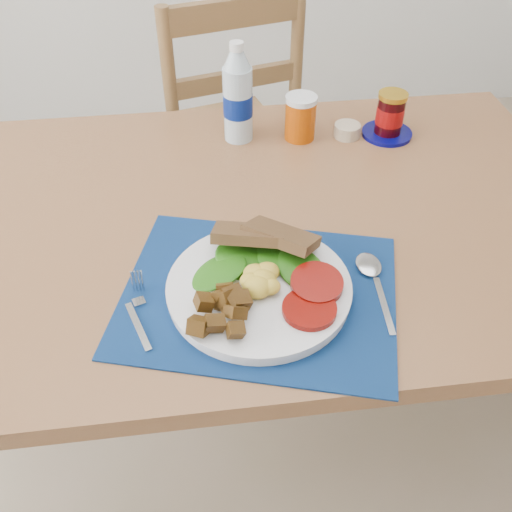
{
  "coord_description": "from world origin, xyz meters",
  "views": [
    {
      "loc": [
        -0.12,
        -0.71,
        1.46
      ],
      "look_at": [
        -0.03,
        0.01,
        0.8
      ],
      "focal_mm": 40.0,
      "sensor_mm": 36.0,
      "label": 1
    }
  ],
  "objects": [
    {
      "name": "jam_on_saucer",
      "position": [
        0.35,
        0.46,
        0.8
      ],
      "size": [
        0.12,
        0.12,
        0.11
      ],
      "color": "#050656",
      "rests_on": "table"
    },
    {
      "name": "water_bottle",
      "position": [
        -0.01,
        0.5,
        0.85
      ],
      "size": [
        0.07,
        0.07,
        0.23
      ],
      "color": "#ADBFCC",
      "rests_on": "table"
    },
    {
      "name": "chair_far",
      "position": [
        -0.01,
        0.93,
        0.59
      ],
      "size": [
        0.53,
        0.52,
        1.18
      ],
      "rotation": [
        0.0,
        0.0,
        3.4
      ],
      "color": "brown",
      "rests_on": "ground"
    },
    {
      "name": "breakfast_plate",
      "position": [
        -0.03,
        -0.03,
        0.78
      ],
      "size": [
        0.31,
        0.31,
        0.08
      ],
      "rotation": [
        0.0,
        0.0,
        -0.38
      ],
      "color": "silver",
      "rests_on": "placemat"
    },
    {
      "name": "fork",
      "position": [
        -0.23,
        -0.05,
        0.76
      ],
      "size": [
        0.05,
        0.16,
        0.0
      ],
      "rotation": [
        0.0,
        0.0,
        0.33
      ],
      "color": "#B2B5BA",
      "rests_on": "placemat"
    },
    {
      "name": "ground",
      "position": [
        0.0,
        0.0,
        0.0
      ],
      "size": [
        4.0,
        4.0,
        0.0
      ],
      "primitive_type": "plane",
      "color": "gray",
      "rests_on": "ground"
    },
    {
      "name": "ramekin",
      "position": [
        0.25,
        0.47,
        0.77
      ],
      "size": [
        0.06,
        0.06,
        0.03
      ],
      "primitive_type": "cylinder",
      "color": "tan",
      "rests_on": "table"
    },
    {
      "name": "juice_glass",
      "position": [
        0.14,
        0.48,
        0.8
      ],
      "size": [
        0.07,
        0.07,
        0.1
      ],
      "primitive_type": "cylinder",
      "color": "#AD4104",
      "rests_on": "table"
    },
    {
      "name": "spoon",
      "position": [
        0.18,
        -0.02,
        0.76
      ],
      "size": [
        0.05,
        0.2,
        0.01
      ],
      "rotation": [
        0.0,
        0.0,
        -0.07
      ],
      "color": "#B2B5BA",
      "rests_on": "placemat"
    },
    {
      "name": "placemat",
      "position": [
        -0.03,
        -0.03,
        0.75
      ],
      "size": [
        0.55,
        0.48,
        0.0
      ],
      "primitive_type": "cube",
      "rotation": [
        0.0,
        0.0,
        -0.28
      ],
      "color": "black",
      "rests_on": "table"
    },
    {
      "name": "table",
      "position": [
        0.0,
        0.2,
        0.67
      ],
      "size": [
        1.4,
        0.9,
        0.75
      ],
      "color": "brown",
      "rests_on": "ground"
    }
  ]
}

